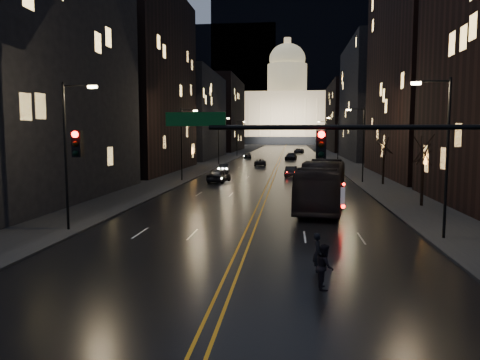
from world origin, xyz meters
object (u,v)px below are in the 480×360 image
(oncoming_car_a, at_px, (219,175))
(oncoming_car_b, at_px, (225,168))
(bus, at_px, (322,185))
(receding_car_a, at_px, (291,171))
(pedestrian_a, at_px, (318,253))
(pedestrian_b, at_px, (325,267))
(traffic_signal, at_px, (391,159))

(oncoming_car_a, bearing_deg, oncoming_car_b, -76.53)
(bus, distance_m, receding_car_a, 27.62)
(oncoming_car_a, xyz_separation_m, oncoming_car_b, (-1.45, 15.08, -0.19))
(bus, xyz_separation_m, oncoming_car_a, (-11.19, 18.50, -1.04))
(receding_car_a, bearing_deg, pedestrian_a, -83.10)
(receding_car_a, xyz_separation_m, pedestrian_b, (1.28, -47.13, 0.18))
(oncoming_car_b, height_order, pedestrian_b, pedestrian_b)
(bus, distance_m, oncoming_car_b, 35.89)
(traffic_signal, relative_size, pedestrian_b, 9.85)
(receding_car_a, xyz_separation_m, pedestrian_a, (1.15, -44.96, 0.16))
(oncoming_car_a, xyz_separation_m, pedestrian_a, (9.86, -35.98, 0.01))
(pedestrian_a, height_order, pedestrian_b, pedestrian_b)
(oncoming_car_b, relative_size, pedestrian_b, 2.29)
(oncoming_car_b, bearing_deg, pedestrian_b, 98.30)
(oncoming_car_a, distance_m, pedestrian_a, 37.30)
(oncoming_car_b, relative_size, receding_car_a, 0.95)
(pedestrian_b, bearing_deg, oncoming_car_a, 11.11)
(pedestrian_a, bearing_deg, oncoming_car_a, 12.44)
(oncoming_car_a, relative_size, oncoming_car_b, 1.24)
(pedestrian_a, bearing_deg, receding_car_a, -1.43)
(traffic_signal, xyz_separation_m, oncoming_car_a, (-12.12, 39.21, -4.26))
(oncoming_car_a, distance_m, pedestrian_b, 39.44)
(oncoming_car_a, bearing_deg, traffic_signal, 115.16)
(oncoming_car_a, xyz_separation_m, receding_car_a, (8.71, 8.98, -0.15))
(bus, bearing_deg, oncoming_car_b, 118.13)
(oncoming_car_a, bearing_deg, receding_car_a, -126.14)
(traffic_signal, relative_size, oncoming_car_b, 4.31)
(bus, height_order, pedestrian_a, bus)
(traffic_signal, distance_m, receding_car_a, 48.52)
(oncoming_car_b, bearing_deg, bus, 106.78)
(oncoming_car_b, distance_m, pedestrian_a, 52.29)
(receding_car_a, height_order, pedestrian_a, pedestrian_a)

